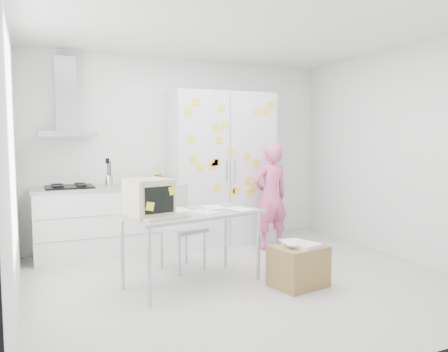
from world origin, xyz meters
name	(u,v)px	position (x,y,z in m)	size (l,w,h in m)	color
floor	(245,281)	(0.00, 0.00, -0.01)	(4.50, 4.00, 0.02)	silver
walls	(219,154)	(0.00, 0.72, 1.35)	(4.52, 4.01, 2.70)	white
ceiling	(246,27)	(0.00, 0.00, 2.70)	(4.50, 4.00, 0.02)	white
counter_run	(106,220)	(-1.20, 1.70, 0.47)	(1.84, 0.63, 1.28)	white
range_hood	(66,106)	(-1.65, 1.84, 1.96)	(0.70, 0.48, 1.01)	silver
tall_cabinet	(221,169)	(0.45, 1.67, 1.10)	(1.50, 0.68, 2.20)	silver
person	(271,196)	(0.96, 1.10, 0.74)	(0.54, 0.35, 1.47)	#DB5591
desk	(166,205)	(-0.86, 0.09, 0.87)	(1.56, 1.01, 1.15)	#9FA3A9
chair	(179,222)	(-0.51, 0.74, 0.56)	(0.55, 0.55, 0.98)	#AFB0AD
cardboard_box	(298,265)	(0.42, -0.40, 0.22)	(0.60, 0.51, 0.47)	olive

